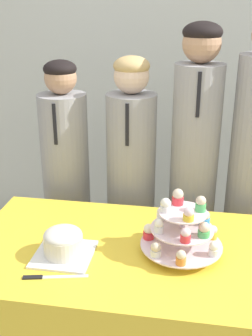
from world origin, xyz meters
name	(u,v)px	position (x,y,z in m)	size (l,w,h in m)	color
wall_back	(174,55)	(0.00, 1.92, 1.35)	(9.00, 0.06, 2.70)	silver
table	(144,319)	(0.00, 0.40, 0.37)	(1.52, 0.79, 0.73)	yellow
round_cake	(63,243)	(-0.33, 0.30, 0.79)	(0.24, 0.24, 0.12)	white
cake_knife	(44,277)	(-0.35, 0.15, 0.73)	(0.25, 0.07, 0.01)	silver
cupcake_stand	(182,228)	(0.15, 0.41, 0.85)	(0.34, 0.34, 0.26)	silver
student_0	(67,188)	(-0.55, 1.05, 0.68)	(0.27, 0.28, 1.42)	#939399
student_1	(131,190)	(-0.16, 1.05, 0.70)	(0.27, 0.28, 1.45)	#939399
student_2	(193,178)	(0.18, 1.05, 0.79)	(0.26, 0.26, 1.62)	#939399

